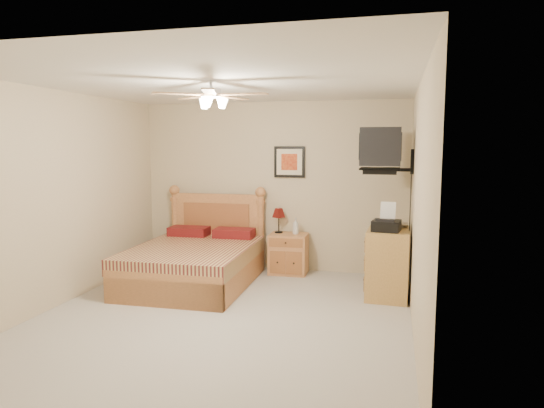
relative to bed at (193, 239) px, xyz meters
The scene contains 17 objects.
floor 1.52m from the bed, 54.35° to the right, with size 4.50×4.50×0.00m, color #ADA79C.
ceiling 2.32m from the bed, 54.35° to the right, with size 4.00×4.50×0.04m, color white.
wall_back 1.52m from the bed, 54.59° to the left, with size 4.00×0.04×2.50m, color beige.
wall_front 3.52m from the bed, 76.59° to the right, with size 4.00×0.04×2.50m, color beige.
wall_left 1.75m from the bed, 136.89° to the right, with size 0.04×4.50×2.50m, color beige.
wall_right 3.08m from the bed, 21.78° to the right, with size 0.04×4.50×2.50m, color beige.
bed is the anchor object (origin of this frame).
nightstand 1.46m from the bed, 38.51° to the left, with size 0.54×0.40×0.58m, color tan.
table_lamp 1.35m from the bed, 45.31° to the left, with size 0.20×0.20×0.36m, color #5F110D, non-canonical shape.
lotion_bottle 1.51m from the bed, 36.61° to the left, with size 0.09×0.09×0.23m, color silver.
framed_picture 1.83m from the bed, 45.96° to the left, with size 0.46×0.04×0.46m, color black.
dresser 2.54m from the bed, ahead, with size 0.50×0.72×0.85m, color #A1783B.
fax_machine 2.53m from the bed, ahead, with size 0.32×0.34×0.34m, color black, non-canonical shape.
magazine_lower 2.58m from the bed, ahead, with size 0.18×0.25×0.02m, color tan.
magazine_upper 2.58m from the bed, ahead, with size 0.22×0.30×0.02m, color tan.
wall_tv 2.82m from the bed, ahead, with size 0.56×0.46×0.58m, color black, non-canonical shape.
ceiling_fan 2.32m from the bed, 58.67° to the right, with size 1.14×1.14×0.28m, color silver, non-canonical shape.
Camera 1 is at (1.78, -4.77, 1.87)m, focal length 32.00 mm.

